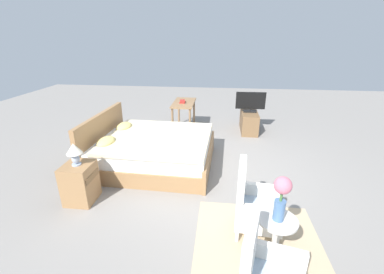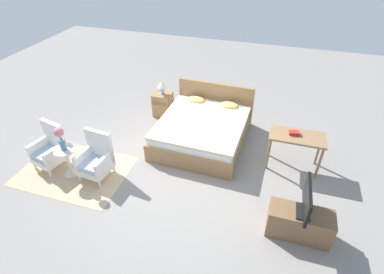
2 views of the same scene
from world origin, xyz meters
The scene contains 13 objects.
ground_plane centered at (0.00, 0.00, 0.00)m, with size 16.00×16.00×0.00m, color gray.
floor_rug centered at (-1.99, -0.72, 0.00)m, with size 2.10×1.50×0.01m.
bed centered at (0.17, 1.04, 0.30)m, with size 1.89×2.18×0.96m.
armchair_by_window_left centered at (-2.49, -0.67, 0.38)m, with size 0.65×0.65×0.92m.
armchair_by_window_right centered at (-1.46, -0.66, 0.38)m, with size 0.59×0.59×0.92m.
side_table centered at (-1.99, -0.82, 0.39)m, with size 0.40×0.40×0.62m.
flower_vase centered at (-1.99, -0.82, 0.91)m, with size 0.17×0.17×0.48m.
nightstand centered at (-1.09, 1.79, 0.30)m, with size 0.44×0.41×0.60m.
table_lamp centered at (-1.09, 1.79, 0.81)m, with size 0.22×0.22×0.33m.
tv_stand centered at (2.25, -0.95, 0.25)m, with size 0.96×0.40×0.51m.
tv_flatscreen centered at (2.26, -0.95, 0.77)m, with size 0.20×0.73×0.50m.
vanity_desk centered at (2.10, 0.71, 0.64)m, with size 1.04×0.52×0.75m.
book_stack centered at (2.03, 0.73, 0.78)m, with size 0.21×0.15×0.06m.
Camera 2 is at (1.54, -4.26, 4.05)m, focal length 28.00 mm.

